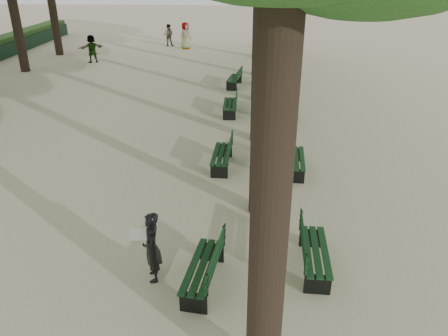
{
  "coord_description": "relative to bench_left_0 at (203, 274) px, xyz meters",
  "views": [
    {
      "loc": [
        1.21,
        -6.8,
        5.89
      ],
      "look_at": [
        0.6,
        3.0,
        1.2
      ],
      "focal_mm": 35.0,
      "sensor_mm": 36.0,
      "label": 1
    }
  ],
  "objects": [
    {
      "name": "bench_left_2",
      "position": [
        0.0,
        10.78,
        0.0
      ],
      "size": [
        0.59,
        1.8,
        0.92
      ],
      "color": "black",
      "rests_on": "ground"
    },
    {
      "name": "ground",
      "position": [
        -0.37,
        -0.06,
        -0.27
      ],
      "size": [
        120.0,
        120.0,
        0.0
      ],
      "primitive_type": "plane",
      "color": "#C3BA94",
      "rests_on": "ground"
    },
    {
      "name": "bench_left_3",
      "position": [
        -0.0,
        15.2,
        0.0
      ],
      "size": [
        0.81,
        1.86,
        0.92
      ],
      "color": "black",
      "rests_on": "ground"
    },
    {
      "name": "bench_right_1",
      "position": [
        2.27,
        5.35,
        0.0
      ],
      "size": [
        0.68,
        1.83,
        0.92
      ],
      "color": "black",
      "rests_on": "ground"
    },
    {
      "name": "pedestrian_e",
      "position": [
        -9.2,
        20.58,
        0.58
      ],
      "size": [
        1.46,
        1.23,
        1.71
      ],
      "primitive_type": "imported",
      "rotation": [
        0.0,
        0.0,
        3.8
      ],
      "color": "#262628",
      "rests_on": "ground"
    },
    {
      "name": "bench_left_1",
      "position": [
        0.0,
        5.53,
        0.0
      ],
      "size": [
        0.64,
        1.82,
        0.92
      ],
      "color": "black",
      "rests_on": "ground"
    },
    {
      "name": "bench_right_2",
      "position": [
        2.27,
        10.5,
        0.0
      ],
      "size": [
        0.65,
        1.82,
        0.92
      ],
      "color": "black",
      "rests_on": "ground"
    },
    {
      "name": "pedestrian_c",
      "position": [
        3.0,
        21.69,
        0.5
      ],
      "size": [
        0.74,
        0.93,
        1.54
      ],
      "primitive_type": "imported",
      "rotation": [
        0.0,
        0.0,
        4.15
      ],
      "color": "#262628",
      "rests_on": "ground"
    },
    {
      "name": "bench_left_0",
      "position": [
        0.0,
        0.0,
        0.0
      ],
      "size": [
        0.8,
        1.86,
        0.92
      ],
      "color": "black",
      "rests_on": "ground"
    },
    {
      "name": "pedestrian_d",
      "position": [
        -3.98,
        25.65,
        0.67
      ],
      "size": [
        0.86,
        0.95,
        1.88
      ],
      "primitive_type": "imported",
      "rotation": [
        0.0,
        0.0,
        0.9
      ],
      "color": "#262628",
      "rests_on": "ground"
    },
    {
      "name": "pedestrian_a",
      "position": [
        -5.43,
        26.8,
        0.52
      ],
      "size": [
        0.78,
        0.34,
        1.58
      ],
      "primitive_type": "imported",
      "rotation": [
        0.0,
        0.0,
        3.11
      ],
      "color": "#262628",
      "rests_on": "ground"
    },
    {
      "name": "bench_right_0",
      "position": [
        2.27,
        0.65,
        0.0
      ],
      "size": [
        0.63,
        1.82,
        0.92
      ],
      "color": "black",
      "rests_on": "ground"
    },
    {
      "name": "man_with_map",
      "position": [
        -1.02,
        0.14,
        0.49
      ],
      "size": [
        0.67,
        0.67,
        1.52
      ],
      "color": "black",
      "rests_on": "ground"
    },
    {
      "name": "pedestrian_b",
      "position": [
        3.47,
        24.56,
        0.49
      ],
      "size": [
        1.01,
        0.4,
        1.52
      ],
      "primitive_type": "imported",
      "rotation": [
        0.0,
        0.0,
        3.04
      ],
      "color": "#262628",
      "rests_on": "ground"
    },
    {
      "name": "bench_right_3",
      "position": [
        2.27,
        15.35,
        0.0
      ],
      "size": [
        0.79,
        1.86,
        0.92
      ],
      "color": "black",
      "rests_on": "ground"
    }
  ]
}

